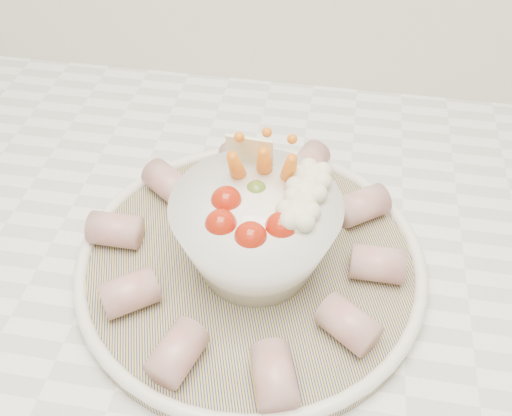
# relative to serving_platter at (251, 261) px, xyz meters

# --- Properties ---
(serving_platter) EXTENTS (0.40, 0.40, 0.02)m
(serving_platter) POSITION_rel_serving_platter_xyz_m (0.00, 0.00, 0.00)
(serving_platter) COLOR navy
(serving_platter) RESTS_ON kitchen_counter
(veggie_bowl) EXTENTS (0.15, 0.15, 0.11)m
(veggie_bowl) POSITION_rel_serving_platter_xyz_m (0.01, -0.00, 0.05)
(veggie_bowl) COLOR white
(veggie_bowl) RESTS_ON serving_platter
(cured_meat_rolls) EXTENTS (0.29, 0.30, 0.03)m
(cured_meat_rolls) POSITION_rel_serving_platter_xyz_m (-0.00, 0.00, 0.02)
(cured_meat_rolls) COLOR #A24A4B
(cured_meat_rolls) RESTS_ON serving_platter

